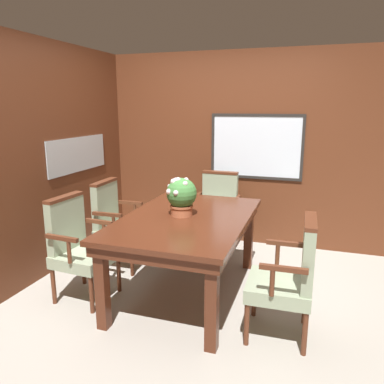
% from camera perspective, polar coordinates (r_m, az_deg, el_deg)
% --- Properties ---
extents(ground_plane, '(14.00, 14.00, 0.00)m').
position_cam_1_polar(ground_plane, '(3.70, -1.26, -15.71)').
color(ground_plane, '#A39E93').
extents(wall_back, '(7.20, 0.08, 2.45)m').
position_cam_1_polar(wall_back, '(4.92, 5.43, 6.52)').
color(wall_back, '#5B2D19').
rests_on(wall_back, ground_plane).
extents(wall_left, '(0.08, 7.20, 2.45)m').
position_cam_1_polar(wall_left, '(4.11, -22.82, 4.25)').
color(wall_left, '#5B2D19').
rests_on(wall_left, ground_plane).
extents(dining_table, '(1.12, 1.75, 0.78)m').
position_cam_1_polar(dining_table, '(3.51, -0.77, -5.24)').
color(dining_table, '#4C2314').
rests_on(dining_table, ground_plane).
extents(chair_left_far, '(0.49, 0.55, 0.97)m').
position_cam_1_polar(chair_left_far, '(4.28, -11.54, -4.36)').
color(chair_left_far, '#562B19').
rests_on(chair_left_far, ground_plane).
extents(chair_head_far, '(0.55, 0.49, 0.97)m').
position_cam_1_polar(chair_head_far, '(4.70, 3.86, -2.53)').
color(chair_head_far, '#562B19').
rests_on(chair_head_far, ground_plane).
extents(chair_right_near, '(0.50, 0.55, 0.97)m').
position_cam_1_polar(chair_right_near, '(3.03, 14.70, -12.06)').
color(chair_right_near, '#562B19').
rests_on(chair_right_near, ground_plane).
extents(chair_left_near, '(0.52, 0.56, 0.97)m').
position_cam_1_polar(chair_left_near, '(3.67, -16.98, -7.64)').
color(chair_left_near, '#562B19').
rests_on(chair_left_near, ground_plane).
extents(potted_plant, '(0.29, 0.30, 0.37)m').
position_cam_1_polar(potted_plant, '(3.47, -1.62, -0.54)').
color(potted_plant, '#B2603D').
rests_on(potted_plant, dining_table).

